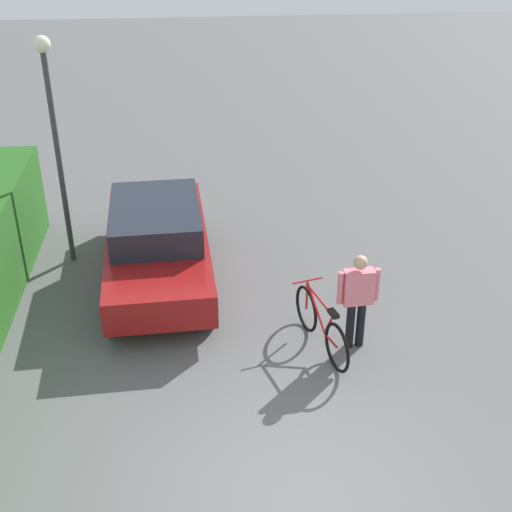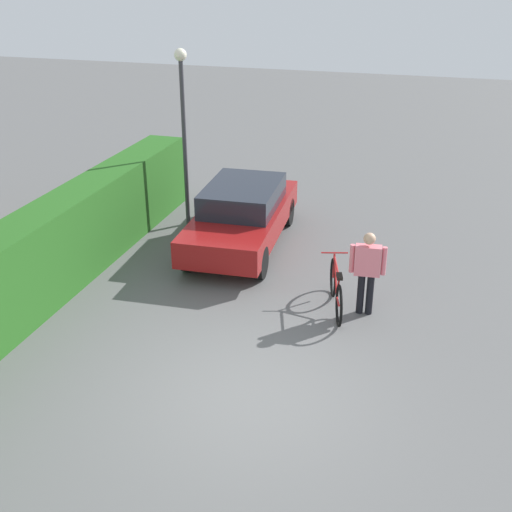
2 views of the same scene
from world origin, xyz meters
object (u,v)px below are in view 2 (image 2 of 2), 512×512
object	(u,v)px
street_lamp	(183,115)
parked_car_near	(242,214)
person_rider	(367,268)
bicycle	(336,290)

from	to	relation	value
street_lamp	parked_car_near	bearing A→B (deg)	-116.82
person_rider	street_lamp	size ratio (longest dim) A/B	0.38
bicycle	person_rider	world-z (taller)	person_rider
bicycle	parked_car_near	bearing A→B (deg)	47.74
parked_car_near	street_lamp	size ratio (longest dim) A/B	1.07
parked_car_near	street_lamp	distance (m)	2.68
parked_car_near	person_rider	distance (m)	3.84
parked_car_near	bicycle	distance (m)	3.45
bicycle	street_lamp	xyz separation A→B (m)	(3.14, 4.20, 2.27)
parked_car_near	bicycle	world-z (taller)	parked_car_near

